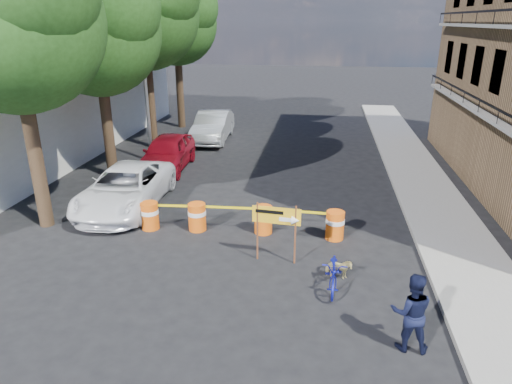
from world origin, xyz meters
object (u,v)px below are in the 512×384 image
(bicycle, at_px, (335,258))
(dog, at_px, (339,269))
(barrel_far_right, at_px, (335,225))
(pedestrian, at_px, (411,312))
(suv_white, at_px, (126,188))
(barrel_mid_left, at_px, (197,216))
(barrel_far_left, at_px, (150,215))
(sedan_silver, at_px, (213,126))
(sedan_red, at_px, (167,153))
(barrel_mid_right, at_px, (263,219))
(detour_sign, at_px, (282,221))

(bicycle, relative_size, dog, 2.54)
(barrel_far_right, distance_m, pedestrian, 5.09)
(pedestrian, relative_size, suv_white, 0.33)
(pedestrian, bearing_deg, barrel_mid_left, -38.18)
(barrel_far_left, bearing_deg, dog, -20.38)
(dog, xyz_separation_m, sedan_silver, (-6.67, 13.89, 0.52))
(barrel_far_left, distance_m, sedan_red, 6.35)
(pedestrian, bearing_deg, bicycle, -52.43)
(barrel_mid_left, xyz_separation_m, barrel_mid_right, (2.13, 0.10, 0.00))
(barrel_far_left, relative_size, barrel_mid_left, 1.00)
(barrel_mid_right, bearing_deg, sedan_red, 131.00)
(barrel_mid_left, bearing_deg, barrel_far_left, -175.07)
(barrel_mid_right, xyz_separation_m, pedestrian, (3.65, -4.97, 0.39))
(pedestrian, distance_m, suv_white, 10.85)
(barrel_mid_left, xyz_separation_m, pedestrian, (5.78, -4.86, 0.39))
(suv_white, distance_m, sedan_red, 4.55)
(detour_sign, bearing_deg, suv_white, 157.00)
(pedestrian, bearing_deg, suv_white, -33.86)
(bicycle, bearing_deg, barrel_far_left, 157.29)
(barrel_mid_right, distance_m, barrel_far_right, 2.23)
(barrel_mid_left, distance_m, bicycle, 5.15)
(barrel_mid_right, height_order, suv_white, suv_white)
(pedestrian, relative_size, dog, 2.55)
(bicycle, xyz_separation_m, sedan_red, (-7.32, 8.83, -0.08))
(detour_sign, distance_m, sedan_silver, 14.19)
(barrel_mid_left, distance_m, pedestrian, 7.56)
(detour_sign, bearing_deg, barrel_mid_left, 154.83)
(barrel_far_left, height_order, bicycle, bicycle)
(barrel_mid_right, xyz_separation_m, sedan_silver, (-4.37, 11.44, 0.33))
(barrel_far_right, xyz_separation_m, sedan_silver, (-6.60, 11.53, 0.33))
(barrel_mid_left, xyz_separation_m, suv_white, (-3.02, 1.48, 0.26))
(sedan_silver, bearing_deg, barrel_mid_left, -81.55)
(dog, bearing_deg, barrel_mid_right, 47.01)
(pedestrian, xyz_separation_m, suv_white, (-8.80, 6.34, -0.13))
(barrel_mid_left, relative_size, sedan_red, 0.20)
(pedestrian, distance_m, sedan_silver, 18.26)
(barrel_far_right, relative_size, sedan_red, 0.20)
(barrel_mid_left, height_order, barrel_far_right, same)
(barrel_mid_right, bearing_deg, pedestrian, -53.67)
(sedan_silver, bearing_deg, bicycle, -68.02)
(detour_sign, distance_m, sedan_red, 9.72)
(detour_sign, bearing_deg, barrel_mid_right, 117.94)
(detour_sign, relative_size, dog, 2.57)
(barrel_mid_right, xyz_separation_m, suv_white, (-5.15, 1.38, 0.26))
(pedestrian, bearing_deg, dog, -59.90)
(barrel_far_left, xyz_separation_m, bicycle, (5.83, -2.67, 0.39))
(detour_sign, bearing_deg, bicycle, -32.91)
(barrel_far_left, xyz_separation_m, detour_sign, (4.41, -1.55, 0.79))
(dog, height_order, suv_white, suv_white)
(sedan_red, bearing_deg, detour_sign, -55.41)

